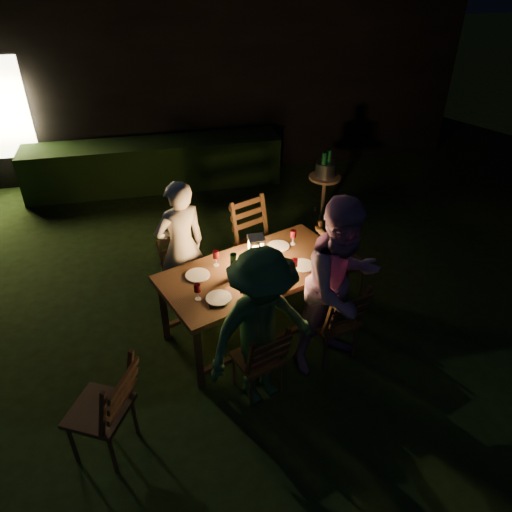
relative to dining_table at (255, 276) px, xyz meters
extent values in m
plane|color=black|center=(-0.43, 0.13, -0.73)|extent=(40.00, 40.00, 0.00)
cube|color=black|center=(-0.43, 6.33, 0.87)|extent=(10.00, 4.00, 3.20)
cube|color=black|center=(-0.93, 3.88, -0.33)|extent=(4.20, 0.70, 0.80)
cube|color=#4A2C18|center=(0.00, 0.00, 0.05)|extent=(2.17, 1.60, 0.06)
cube|color=#4A2C18|center=(-0.69, -0.69, -0.37)|extent=(0.07, 0.07, 0.72)
cube|color=#4A2C18|center=(-0.97, 0.06, -0.37)|extent=(0.07, 0.07, 0.72)
cube|color=#4A2C18|center=(0.97, -0.06, -0.37)|extent=(0.07, 0.07, 0.72)
cube|color=#4A2C18|center=(0.69, 0.69, -0.37)|extent=(0.07, 0.07, 0.72)
cube|color=#4A2C18|center=(-0.15, -0.86, -0.32)|extent=(0.51, 0.50, 0.04)
cube|color=#4A2C18|center=(-0.09, -1.03, -0.06)|extent=(0.43, 0.26, 0.48)
cube|color=#4A2C18|center=(0.69, -0.54, -0.27)|extent=(0.55, 0.54, 0.04)
cube|color=#4A2C18|center=(0.74, -0.73, 0.01)|extent=(0.47, 0.27, 0.53)
cube|color=#4A2C18|center=(-0.69, 0.54, -0.31)|extent=(0.54, 0.53, 0.04)
cube|color=#4A2C18|center=(-0.77, 0.70, -0.05)|extent=(0.42, 0.31, 0.48)
cube|color=#4A2C18|center=(0.25, 0.90, -0.24)|extent=(0.63, 0.61, 0.04)
cube|color=#4A2C18|center=(0.16, 1.09, 0.07)|extent=(0.51, 0.34, 0.57)
cube|color=#4A2C18|center=(1.17, 0.45, -0.28)|extent=(0.52, 0.53, 0.04)
cube|color=#4A2C18|center=(0.98, 0.40, 0.00)|extent=(0.26, 0.46, 0.52)
cube|color=#4A2C18|center=(-1.56, -1.24, -0.25)|extent=(0.62, 0.63, 0.04)
cube|color=#4A2C18|center=(-1.38, -1.33, 0.05)|extent=(0.36, 0.49, 0.56)
imported|color=white|center=(-0.71, 0.60, 0.07)|extent=(0.68, 0.57, 1.60)
imported|color=#AF78AB|center=(0.71, -0.60, 0.20)|extent=(1.10, 0.98, 1.86)
imported|color=#2F5E32|center=(-0.13, -0.93, 0.09)|extent=(1.21, 0.95, 1.65)
cube|color=white|center=(0.03, 0.06, 0.10)|extent=(0.15, 0.15, 0.03)
cube|color=white|center=(0.03, 0.06, 0.42)|extent=(0.16, 0.16, 0.03)
cylinder|color=#FF9E3F|center=(0.03, 0.06, 0.21)|extent=(0.09, 0.09, 0.18)
cylinder|color=white|center=(-0.59, 0.01, 0.09)|extent=(0.25, 0.25, 0.01)
cylinder|color=white|center=(-0.43, -0.40, 0.09)|extent=(0.25, 0.25, 0.01)
cylinder|color=white|center=(0.34, 0.37, 0.09)|extent=(0.25, 0.25, 0.01)
cylinder|color=white|center=(0.50, -0.04, 0.09)|extent=(0.25, 0.25, 0.01)
cylinder|color=#0F471E|center=(-0.23, -0.09, 0.22)|extent=(0.07, 0.07, 0.28)
cube|color=red|center=(-0.03, -0.35, 0.09)|extent=(0.18, 0.14, 0.01)
cube|color=red|center=(0.62, -0.08, 0.09)|extent=(0.18, 0.14, 0.01)
cube|color=black|center=(-0.47, -0.50, 0.08)|extent=(0.14, 0.07, 0.01)
cylinder|color=#916948|center=(1.56, 2.36, -0.11)|extent=(0.48, 0.48, 0.04)
cylinder|color=#916948|center=(1.56, 2.36, -0.42)|extent=(0.05, 0.05, 0.62)
cylinder|color=#A5A8AD|center=(1.56, 2.36, 0.02)|extent=(0.30, 0.30, 0.22)
cylinder|color=#0F471E|center=(1.51, 2.32, 0.07)|extent=(0.07, 0.07, 0.32)
cylinder|color=#0F471E|center=(1.61, 2.40, 0.07)|extent=(0.07, 0.07, 0.32)
camera|label=1|loc=(-0.85, -4.12, 3.09)|focal=35.00mm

